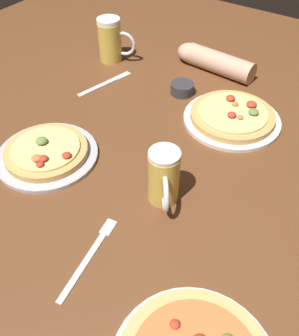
# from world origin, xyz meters

# --- Properties ---
(ground_plane) EXTENTS (2.40, 2.40, 0.03)m
(ground_plane) POSITION_xyz_m (0.00, 0.00, -0.01)
(ground_plane) COLOR brown
(pizza_plate_far) EXTENTS (0.30, 0.30, 0.05)m
(pizza_plate_far) POSITION_xyz_m (0.08, 0.33, 0.02)
(pizza_plate_far) COLOR silver
(pizza_plate_far) RESTS_ON ground_plane
(pizza_plate_side) EXTENTS (0.28, 0.28, 0.05)m
(pizza_plate_side) POSITION_xyz_m (-0.27, -0.11, 0.02)
(pizza_plate_side) COLOR #B2B2B7
(pizza_plate_side) RESTS_ON ground_plane
(beer_mug_dark) EXTENTS (0.10, 0.12, 0.15)m
(beer_mug_dark) POSITION_xyz_m (0.08, -0.05, 0.07)
(beer_mug_dark) COLOR gold
(beer_mug_dark) RESTS_ON ground_plane
(beer_mug_pale) EXTENTS (0.14, 0.09, 0.16)m
(beer_mug_pale) POSITION_xyz_m (-0.46, 0.43, 0.08)
(beer_mug_pale) COLOR gold
(beer_mug_pale) RESTS_ON ground_plane
(ramekin_sauce) EXTENTS (0.08, 0.08, 0.04)m
(ramekin_sauce) POSITION_xyz_m (-0.12, 0.38, 0.02)
(ramekin_sauce) COLOR #333338
(ramekin_sauce) RESTS_ON ground_plane
(fork_left) EXTENTS (0.06, 0.22, 0.01)m
(fork_left) POSITION_xyz_m (0.03, -0.28, 0.00)
(fork_left) COLOR silver
(fork_left) RESTS_ON ground_plane
(knife_right) EXTENTS (0.07, 0.22, 0.01)m
(knife_right) POSITION_xyz_m (-0.38, 0.28, 0.00)
(knife_right) COLOR silver
(knife_right) RESTS_ON ground_plane
(diner_arm) EXTENTS (0.30, 0.10, 0.08)m
(diner_arm) POSITION_xyz_m (-0.12, 0.57, 0.04)
(diner_arm) COLOR tan
(diner_arm) RESTS_ON ground_plane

